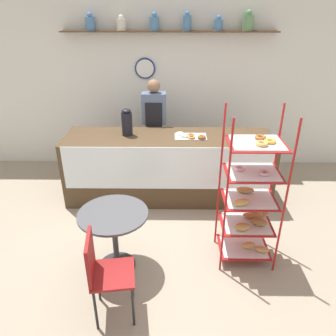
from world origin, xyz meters
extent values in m
plane|color=gray|center=(0.00, 0.00, 0.00)|extent=(14.00, 14.00, 0.00)
cube|color=white|center=(0.00, 2.28, 1.35)|extent=(10.00, 0.06, 2.70)
cube|color=#4C331E|center=(0.00, 2.13, 2.23)|extent=(3.27, 0.24, 0.02)
cylinder|color=#4C7FB2|center=(-1.18, 2.13, 2.34)|extent=(0.15, 0.15, 0.19)
sphere|color=#4C7FB2|center=(-1.18, 2.13, 2.46)|extent=(0.08, 0.08, 0.08)
cylinder|color=silver|center=(-0.72, 2.13, 2.32)|extent=(0.14, 0.14, 0.15)
sphere|color=silver|center=(-0.72, 2.13, 2.42)|extent=(0.08, 0.08, 0.08)
cylinder|color=#4C7FB2|center=(-0.22, 2.13, 2.34)|extent=(0.14, 0.14, 0.19)
sphere|color=#4C7FB2|center=(-0.22, 2.13, 2.46)|extent=(0.08, 0.08, 0.08)
cylinder|color=#4C7FB2|center=(0.26, 2.13, 2.35)|extent=(0.13, 0.13, 0.21)
sphere|color=#4C7FB2|center=(0.26, 2.13, 2.48)|extent=(0.07, 0.07, 0.07)
cylinder|color=#4C7FB2|center=(0.73, 2.13, 2.32)|extent=(0.13, 0.13, 0.16)
sphere|color=#4C7FB2|center=(0.73, 2.13, 2.42)|extent=(0.07, 0.07, 0.07)
cylinder|color=#669966|center=(1.17, 2.13, 2.35)|extent=(0.16, 0.16, 0.21)
sphere|color=#669966|center=(1.17, 2.13, 2.49)|extent=(0.09, 0.09, 0.09)
cylinder|color=navy|center=(-0.39, 2.23, 1.67)|extent=(0.33, 0.03, 0.33)
cylinder|color=white|center=(-0.39, 2.21, 1.67)|extent=(0.28, 0.00, 0.28)
cube|color=#4C3823|center=(0.00, 1.07, 0.48)|extent=(2.92, 0.78, 0.95)
cube|color=silver|center=(0.00, 0.68, 0.65)|extent=(2.80, 0.01, 0.61)
cylinder|color=#A51919|center=(0.58, -0.48, 0.87)|extent=(0.02, 0.02, 1.73)
cylinder|color=#A51919|center=(1.15, -0.48, 0.87)|extent=(0.02, 0.02, 1.73)
cylinder|color=#A51919|center=(0.58, -0.01, 0.87)|extent=(0.02, 0.02, 1.73)
cylinder|color=#A51919|center=(1.15, -0.01, 0.87)|extent=(0.02, 0.02, 1.73)
cube|color=#A51919|center=(0.87, -0.25, 0.12)|extent=(0.55, 0.45, 0.01)
cube|color=silver|center=(0.87, -0.25, 0.13)|extent=(0.49, 0.40, 0.01)
ellipsoid|color=tan|center=(1.05, -0.35, 0.17)|extent=(0.18, 0.12, 0.07)
ellipsoid|color=tan|center=(0.91, -0.29, 0.18)|extent=(0.16, 0.09, 0.08)
cube|color=#A51919|center=(0.87, -0.25, 0.44)|extent=(0.55, 0.45, 0.01)
cube|color=silver|center=(0.87, -0.25, 0.45)|extent=(0.49, 0.40, 0.01)
ellipsoid|color=#B27F47|center=(1.05, -0.12, 0.50)|extent=(0.19, 0.11, 0.08)
ellipsoid|color=olive|center=(0.99, -0.29, 0.50)|extent=(0.20, 0.13, 0.08)
ellipsoid|color=#B27F47|center=(0.95, -0.16, 0.49)|extent=(0.23, 0.13, 0.07)
ellipsoid|color=olive|center=(1.03, -0.12, 0.50)|extent=(0.22, 0.08, 0.08)
ellipsoid|color=#B27F47|center=(0.79, -0.38, 0.50)|extent=(0.18, 0.12, 0.09)
cube|color=#A51919|center=(0.87, -0.25, 0.76)|extent=(0.55, 0.45, 0.01)
cube|color=silver|center=(0.87, -0.25, 0.77)|extent=(0.49, 0.40, 0.01)
ellipsoid|color=tan|center=(0.84, -0.13, 0.81)|extent=(0.20, 0.11, 0.06)
ellipsoid|color=tan|center=(0.75, -0.39, 0.81)|extent=(0.20, 0.13, 0.07)
cube|color=#A51919|center=(0.87, -0.25, 1.07)|extent=(0.55, 0.45, 0.01)
cube|color=silver|center=(0.87, -0.25, 1.09)|extent=(0.49, 0.40, 0.01)
torus|color=#EAB2C1|center=(0.96, -0.31, 1.11)|extent=(0.12, 0.12, 0.03)
torus|color=#EAB2C1|center=(0.74, -0.22, 1.11)|extent=(0.10, 0.10, 0.03)
cube|color=#A51919|center=(0.87, -0.25, 1.39)|extent=(0.55, 0.45, 0.01)
cube|color=silver|center=(0.87, -0.25, 1.40)|extent=(0.49, 0.40, 0.01)
torus|color=gold|center=(0.99, -0.26, 1.43)|extent=(0.12, 0.12, 0.03)
torus|color=tan|center=(0.89, -0.33, 1.43)|extent=(0.12, 0.12, 0.04)
torus|color=brown|center=(0.92, -0.17, 1.43)|extent=(0.11, 0.11, 0.03)
cube|color=#282833|center=(-0.23, 1.65, 0.48)|extent=(0.22, 0.19, 0.96)
cube|color=slate|center=(-0.23, 1.65, 1.19)|extent=(0.36, 0.22, 0.47)
cube|color=black|center=(-0.23, 1.53, 1.10)|extent=(0.25, 0.01, 0.39)
sphere|color=#8C664C|center=(-0.23, 1.65, 1.52)|extent=(0.19, 0.19, 0.19)
cylinder|color=#262628|center=(-0.55, -0.43, 0.01)|extent=(0.40, 0.40, 0.02)
cylinder|color=#333338|center=(-0.55, -0.43, 0.35)|extent=(0.06, 0.06, 0.66)
cylinder|color=#4C4C51|center=(-0.55, -0.43, 0.69)|extent=(0.73, 0.73, 0.02)
cylinder|color=black|center=(-0.29, -1.18, 0.23)|extent=(0.02, 0.02, 0.46)
cylinder|color=black|center=(-0.33, -0.86, 0.23)|extent=(0.02, 0.02, 0.46)
cylinder|color=black|center=(-0.61, -1.22, 0.23)|extent=(0.02, 0.02, 0.46)
cylinder|color=black|center=(-0.65, -0.90, 0.23)|extent=(0.02, 0.02, 0.46)
cube|color=maroon|center=(-0.47, -1.04, 0.47)|extent=(0.43, 0.43, 0.03)
cube|color=maroon|center=(-0.64, -1.06, 0.68)|extent=(0.08, 0.36, 0.40)
cylinder|color=black|center=(-0.58, 1.12, 1.12)|extent=(0.15, 0.15, 0.33)
ellipsoid|color=black|center=(-0.58, 1.12, 1.30)|extent=(0.13, 0.13, 0.06)
cube|color=silver|center=(0.30, 1.05, 0.96)|extent=(0.44, 0.26, 0.01)
torus|color=brown|center=(0.45, 0.97, 0.99)|extent=(0.11, 0.11, 0.04)
torus|color=silver|center=(0.16, 1.11, 0.98)|extent=(0.11, 0.11, 0.03)
torus|color=brown|center=(0.30, 1.04, 0.98)|extent=(0.11, 0.11, 0.03)
torus|color=tan|center=(0.31, 0.98, 0.98)|extent=(0.11, 0.11, 0.03)
torus|color=silver|center=(0.23, 1.05, 0.98)|extent=(0.13, 0.13, 0.03)
camera|label=1|loc=(0.04, -3.19, 2.60)|focal=35.00mm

